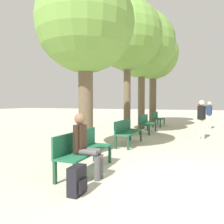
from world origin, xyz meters
The scene contains 14 objects.
ground_plane centered at (0.00, 0.00, 0.00)m, with size 80.00×80.00×0.00m, color beige.
bench_row_0 centered at (-2.27, 0.04, 0.53)m, with size 0.52×1.78×0.89m.
bench_row_1 centered at (-2.27, 3.32, 0.53)m, with size 0.52×1.78×0.89m.
bench_row_2 centered at (-2.27, 6.59, 0.53)m, with size 0.52×1.78×0.89m.
bench_row_3 centered at (-2.27, 9.87, 0.53)m, with size 0.52×1.78×0.89m.
tree_row_0 centered at (-2.89, 1.37, 3.71)m, with size 2.78×2.78×5.15m.
tree_row_1 centered at (-2.89, 5.34, 4.51)m, with size 3.12×3.12×6.10m.
tree_row_2 centered at (-2.89, 8.07, 4.78)m, with size 3.76×3.76×6.69m.
tree_row_3 centered at (-2.89, 11.52, 4.87)m, with size 3.53×3.53×6.70m.
person_seated centered at (-2.02, -0.28, 0.70)m, with size 0.60×0.34×1.31m.
backpack centered at (-1.76, -1.06, 0.24)m, with size 0.23×0.35×0.48m.
pedestrian_near centered at (0.34, 15.60, 0.90)m, with size 0.32×0.28×1.58m.
pedestrian_mid centered at (0.73, 9.36, 0.89)m, with size 0.32×0.23×1.56m.
pedestrian_far centered at (0.26, 5.50, 0.92)m, with size 0.33×0.26×1.61m.
Camera 1 is at (0.08, -4.17, 1.54)m, focal length 35.00 mm.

